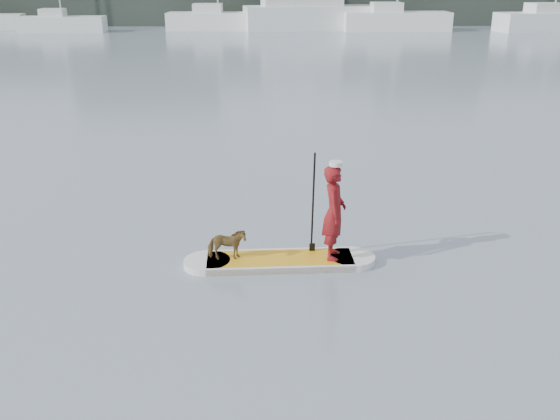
{
  "coord_description": "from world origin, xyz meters",
  "views": [
    {
      "loc": [
        2.31,
        -9.63,
        4.71
      ],
      "look_at": [
        2.45,
        0.05,
        1.0
      ],
      "focal_mm": 40.0,
      "sensor_mm": 36.0,
      "label": 1
    }
  ],
  "objects_px": {
    "motor_yacht_a": "(309,5)",
    "sailboat_f": "(552,19)",
    "paddler": "(334,212)",
    "sailboat_c": "(62,23)",
    "dog": "(227,245)",
    "sailboat_e": "(395,20)",
    "paddleboard": "(280,261)",
    "sailboat_d": "(217,19)"
  },
  "relations": [
    {
      "from": "sailboat_e",
      "to": "sailboat_f",
      "type": "bearing_deg",
      "value": -3.15
    },
    {
      "from": "paddler",
      "to": "sailboat_d",
      "type": "distance_m",
      "value": 46.48
    },
    {
      "from": "sailboat_d",
      "to": "sailboat_f",
      "type": "xyz_separation_m",
      "value": [
        28.23,
        -1.66,
        0.05
      ]
    },
    {
      "from": "sailboat_f",
      "to": "paddler",
      "type": "bearing_deg",
      "value": -127.32
    },
    {
      "from": "dog",
      "to": "sailboat_e",
      "type": "bearing_deg",
      "value": -19.98
    },
    {
      "from": "paddleboard",
      "to": "sailboat_e",
      "type": "relative_size",
      "value": 0.26
    },
    {
      "from": "paddleboard",
      "to": "dog",
      "type": "xyz_separation_m",
      "value": [
        -0.9,
        -0.04,
        0.33
      ]
    },
    {
      "from": "paddler",
      "to": "dog",
      "type": "distance_m",
      "value": 1.89
    },
    {
      "from": "motor_yacht_a",
      "to": "sailboat_d",
      "type": "bearing_deg",
      "value": 171.13
    },
    {
      "from": "sailboat_c",
      "to": "sailboat_d",
      "type": "xyz_separation_m",
      "value": [
        12.79,
        1.8,
        0.18
      ]
    },
    {
      "from": "paddleboard",
      "to": "motor_yacht_a",
      "type": "xyz_separation_m",
      "value": [
        3.16,
        46.16,
        1.98
      ]
    },
    {
      "from": "paddler",
      "to": "sailboat_e",
      "type": "relative_size",
      "value": 0.13
    },
    {
      "from": "sailboat_c",
      "to": "paddler",
      "type": "bearing_deg",
      "value": -70.61
    },
    {
      "from": "sailboat_c",
      "to": "sailboat_f",
      "type": "height_order",
      "value": "sailboat_f"
    },
    {
      "from": "dog",
      "to": "motor_yacht_a",
      "type": "height_order",
      "value": "motor_yacht_a"
    },
    {
      "from": "paddleboard",
      "to": "sailboat_d",
      "type": "distance_m",
      "value": 46.43
    },
    {
      "from": "sailboat_d",
      "to": "sailboat_e",
      "type": "xyz_separation_m",
      "value": [
        15.08,
        -1.26,
        0.0
      ]
    },
    {
      "from": "paddleboard",
      "to": "sailboat_c",
      "type": "bearing_deg",
      "value": 108.76
    },
    {
      "from": "sailboat_c",
      "to": "paddleboard",
      "type": "bearing_deg",
      "value": -71.64
    },
    {
      "from": "sailboat_e",
      "to": "motor_yacht_a",
      "type": "xyz_separation_m",
      "value": [
        -7.21,
        1.24,
        1.12
      ]
    },
    {
      "from": "paddleboard",
      "to": "sailboat_d",
      "type": "height_order",
      "value": "sailboat_d"
    },
    {
      "from": "sailboat_c",
      "to": "sailboat_e",
      "type": "distance_m",
      "value": 27.88
    },
    {
      "from": "paddler",
      "to": "sailboat_c",
      "type": "relative_size",
      "value": 0.16
    },
    {
      "from": "sailboat_d",
      "to": "sailboat_f",
      "type": "relative_size",
      "value": 0.89
    },
    {
      "from": "paddleboard",
      "to": "dog",
      "type": "distance_m",
      "value": 0.96
    },
    {
      "from": "motor_yacht_a",
      "to": "dog",
      "type": "bearing_deg",
      "value": -103.78
    },
    {
      "from": "paddler",
      "to": "sailboat_c",
      "type": "height_order",
      "value": "sailboat_c"
    },
    {
      "from": "sailboat_d",
      "to": "paddleboard",
      "type": "bearing_deg",
      "value": -83.29
    },
    {
      "from": "sailboat_c",
      "to": "motor_yacht_a",
      "type": "bearing_deg",
      "value": 1.77
    },
    {
      "from": "motor_yacht_a",
      "to": "sailboat_f",
      "type": "bearing_deg",
      "value": -13.36
    },
    {
      "from": "paddler",
      "to": "sailboat_e",
      "type": "bearing_deg",
      "value": -4.52
    },
    {
      "from": "paddleboard",
      "to": "sailboat_e",
      "type": "height_order",
      "value": "sailboat_e"
    },
    {
      "from": "sailboat_c",
      "to": "sailboat_d",
      "type": "relative_size",
      "value": 0.78
    },
    {
      "from": "sailboat_d",
      "to": "sailboat_e",
      "type": "distance_m",
      "value": 15.13
    },
    {
      "from": "sailboat_f",
      "to": "paddleboard",
      "type": "bearing_deg",
      "value": -128.22
    },
    {
      "from": "motor_yacht_a",
      "to": "paddleboard",
      "type": "bearing_deg",
      "value": -102.68
    },
    {
      "from": "paddler",
      "to": "sailboat_e",
      "type": "distance_m",
      "value": 45.87
    },
    {
      "from": "paddler",
      "to": "dog",
      "type": "height_order",
      "value": "paddler"
    },
    {
      "from": "sailboat_c",
      "to": "dog",
      "type": "bearing_deg",
      "value": -72.68
    },
    {
      "from": "sailboat_c",
      "to": "sailboat_d",
      "type": "height_order",
      "value": "sailboat_d"
    },
    {
      "from": "dog",
      "to": "paddler",
      "type": "bearing_deg",
      "value": -93.15
    },
    {
      "from": "paddler",
      "to": "motor_yacht_a",
      "type": "distance_m",
      "value": 46.19
    }
  ]
}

